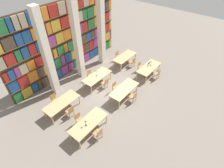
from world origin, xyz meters
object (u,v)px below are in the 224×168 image
Objects in this scene: chair_1 at (79,119)px; chair_6 at (70,111)px; reading_table_3 at (62,103)px; chair_10 at (132,62)px; chair_2 at (133,96)px; chair_8 at (105,83)px; pillar_left at (47,56)px; pillar_right at (101,29)px; chair_3 at (116,87)px; reading_table_2 at (149,68)px; chair_0 at (98,133)px; desk_lamp_0 at (86,122)px; pillar_center at (77,41)px; chair_4 at (157,74)px; chair_11 at (118,56)px; desk_lamp_2 at (96,72)px; chair_9 at (90,75)px; desk_lamp_1 at (151,62)px; reading_table_5 at (125,57)px; reading_table_1 at (124,90)px; reading_table_4 at (97,77)px; laptop at (148,64)px; reading_table_0 at (88,123)px; chair_7 at (55,100)px; chair_5 at (140,66)px.

chair_6 is (0.07, 0.87, 0.00)m from chair_1.
chair_10 is at bearing -6.13° from reading_table_3.
chair_2 is 2.40m from chair_8.
chair_1 is 1.00× the size of chair_10.
pillar_right is at bearing 0.00° from pillar_left.
chair_3 is (0.00, 1.52, 0.00)m from chair_2.
pillar_right is 6.73× the size of chair_8.
pillar_left reaches higher than reading_table_2.
chair_0 is 2.18× the size of desk_lamp_0.
pillar_right is at bearing 17.15° from reading_table_3.
pillar_center is at bearing 28.31° from reading_table_3.
chair_4 is (5.87, -4.96, -2.51)m from pillar_left.
desk_lamp_0 is 0.18× the size of reading_table_3.
desk_lamp_0 is at bearing 24.29° from chair_11.
chair_8 is at bearing 22.91° from chair_11.
desk_lamp_2 is at bearing 1.83° from reading_table_3.
desk_lamp_1 is at bearing 139.19° from chair_9.
desk_lamp_1 is 0.18× the size of reading_table_5.
pillar_center is at bearing 49.36° from desk_lamp_0.
reading_table_4 is at bearing 92.51° from reading_table_1.
chair_1 and chair_11 have the same top height.
desk_lamp_0 is 0.18× the size of reading_table_1.
chair_6 is (-3.51, 2.33, 0.00)m from chair_2.
pillar_center is at bearing -135.16° from chair_1.
laptop is 0.14× the size of reading_table_5.
chair_10 is at bearing 90.00° from chair_11.
desk_lamp_0 is 4.41m from reading_table_4.
reading_table_2 is (6.80, 0.02, 0.00)m from reading_table_0.
desk_lamp_1 is 3.18m from chair_11.
reading_table_1 is 4.62m from chair_11.
pillar_center is 6.73× the size of chair_8.
chair_7 is at bearing 1.13° from chair_9.
chair_9 is at bearing -21.78° from pillar_left.
reading_table_2 is at bearing 12.35° from chair_2.
pillar_right is 5.36m from reading_table_1.
chair_6 is at bearing 12.67° from chair_11.
chair_7 is (-5.95, -1.07, -2.51)m from pillar_right.
chair_5 is 3.88m from desk_lamp_2.
pillar_right is 2.59× the size of reading_table_1.
chair_9 is (-0.09, 3.16, -0.20)m from reading_table_1.
chair_5 is (5.87, -3.44, -2.51)m from pillar_left.
pillar_right is at bearing 63.61° from chair_2.
reading_table_4 is 1.00× the size of reading_table_5.
pillar_left is at bearing -52.31° from chair_3.
pillar_right is 2.88m from chair_11.
pillar_left reaches higher than chair_1.
pillar_right is at bearing -125.72° from chair_3.
laptop reaches higher than chair_10.
desk_lamp_1 is at bearing 0.49° from reading_table_0.
chair_7 is at bearing -91.62° from chair_1.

